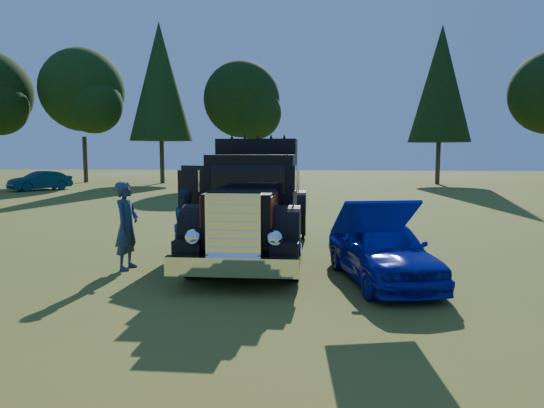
{
  "coord_description": "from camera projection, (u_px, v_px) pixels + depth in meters",
  "views": [
    {
      "loc": [
        1.93,
        -9.59,
        2.67
      ],
      "look_at": [
        0.92,
        1.72,
        1.44
      ],
      "focal_mm": 32.0,
      "sensor_mm": 36.0,
      "label": 1
    }
  ],
  "objects": [
    {
      "name": "ground",
      "position": [
        220.0,
        282.0,
        9.96
      ],
      "size": [
        120.0,
        120.0,
        0.0
      ],
      "primitive_type": "plane",
      "color": "#38581A",
      "rests_on": "ground"
    },
    {
      "name": "treeline",
      "position": [
        243.0,
        85.0,
        36.25
      ],
      "size": [
        72.1,
        24.04,
        13.84
      ],
      "color": "#2D2116",
      "rests_on": "ground"
    },
    {
      "name": "diamond_t_truck",
      "position": [
        254.0,
        207.0,
        12.18
      ],
      "size": [
        3.26,
        7.16,
        3.0
      ],
      "color": "black",
      "rests_on": "ground"
    },
    {
      "name": "hotrod_coupe",
      "position": [
        382.0,
        249.0,
        9.98
      ],
      "size": [
        2.34,
        4.3,
        1.89
      ],
      "color": "#11079A",
      "rests_on": "ground"
    },
    {
      "name": "spectator_near",
      "position": [
        127.0,
        226.0,
        10.99
      ],
      "size": [
        0.54,
        0.77,
        2.0
      ],
      "primitive_type": "imported",
      "rotation": [
        0.0,
        0.0,
        1.49
      ],
      "color": "#1B273F",
      "rests_on": "ground"
    },
    {
      "name": "spectator_far",
      "position": [
        188.0,
        225.0,
        11.94
      ],
      "size": [
        1.02,
        1.07,
        1.75
      ],
      "primitive_type": "imported",
      "rotation": [
        0.0,
        0.0,
        0.99
      ],
      "color": "#1A223E",
      "rests_on": "ground"
    },
    {
      "name": "distant_teal_car",
      "position": [
        40.0,
        181.0,
        33.53
      ],
      "size": [
        3.5,
        4.05,
        1.32
      ],
      "primitive_type": "imported",
      "rotation": [
        0.0,
        0.0,
        -0.64
      ],
      "color": "#082B34",
      "rests_on": "ground"
    }
  ]
}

